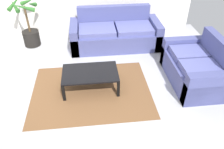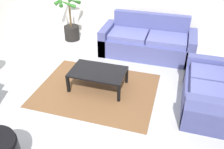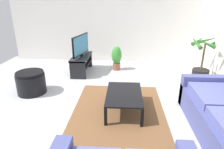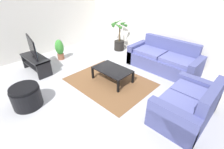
% 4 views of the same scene
% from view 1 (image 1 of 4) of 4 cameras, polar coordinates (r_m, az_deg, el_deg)
% --- Properties ---
extents(ground_plane, '(6.60, 6.60, 0.00)m').
position_cam_1_polar(ground_plane, '(3.82, -8.58, -10.18)').
color(ground_plane, '#B2B2B7').
extents(couch_main, '(2.13, 0.90, 0.90)m').
position_cam_1_polar(couch_main, '(5.53, 0.83, 10.22)').
color(couch_main, '#4C518C').
rests_on(couch_main, ground).
extents(couch_loveseat, '(0.90, 1.44, 0.90)m').
position_cam_1_polar(couch_loveseat, '(4.60, 20.72, 1.55)').
color(couch_loveseat, '#4C518C').
rests_on(couch_loveseat, ground).
extents(coffee_table, '(1.02, 0.65, 0.37)m').
position_cam_1_polar(coffee_table, '(4.12, -5.60, 0.15)').
color(coffee_table, black).
rests_on(coffee_table, ground).
extents(area_rug, '(2.20, 1.70, 0.01)m').
position_cam_1_polar(area_rug, '(4.24, -5.30, -4.13)').
color(area_rug, brown).
rests_on(area_rug, ground).
extents(potted_palm, '(0.66, 0.67, 1.18)m').
position_cam_1_polar(potted_palm, '(5.86, -20.42, 10.73)').
color(potted_palm, black).
rests_on(potted_palm, ground).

